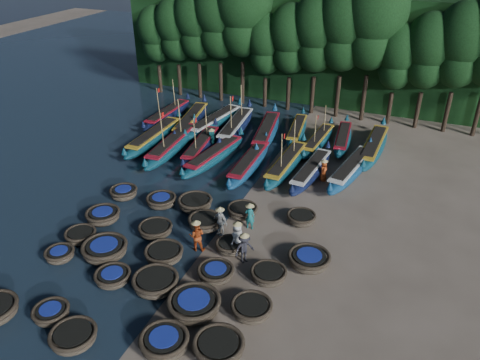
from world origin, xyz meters
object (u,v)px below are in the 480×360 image
at_px(long_boat_5, 249,163).
at_px(fisherman_4, 220,221).
at_px(coracle_2, 74,337).
at_px(coracle_23, 242,211).
at_px(coracle_10, 81,235).
at_px(coracle_16, 156,229).
at_px(long_boat_10, 191,120).
at_px(long_boat_9, 168,114).
at_px(coracle_17, 205,222).
at_px(coracle_18, 230,246).
at_px(coracle_9, 252,308).
at_px(fisherman_3, 244,248).
at_px(coracle_5, 60,254).
at_px(long_boat_11, 215,122).
at_px(fisherman_0, 237,236).
at_px(coracle_3, 164,342).
at_px(fisherman_2, 197,235).
at_px(coracle_8, 194,305).
at_px(long_boat_8, 351,169).
at_px(coracle_7, 156,282).
at_px(fisherman_1, 250,215).
at_px(coracle_19, 309,259).
at_px(coracle_11, 105,249).
at_px(fisherman_6, 324,170).
at_px(coracle_12, 164,254).
at_px(coracle_24, 301,218).
at_px(long_boat_17, 373,146).
at_px(coracle_6, 113,277).
at_px(long_boat_7, 311,171).
at_px(long_boat_16, 343,139).
at_px(long_boat_15, 318,140).
at_px(long_boat_14, 297,130).
at_px(long_boat_6, 286,164).
at_px(long_boat_12, 236,126).
at_px(coracle_4, 219,347).
at_px(coracle_14, 269,274).
at_px(long_boat_13, 266,132).
at_px(long_boat_3, 201,146).
at_px(coracle_20, 124,193).
at_px(long_boat_1, 154,137).
at_px(coracle_21, 161,201).
at_px(coracle_22, 195,203).
at_px(fisherman_5, 212,139).
at_px(coracle_13, 216,272).

bearing_deg(long_boat_5, fisherman_4, -81.75).
relative_size(coracle_2, coracle_23, 1.08).
height_order(coracle_10, coracle_16, coracle_10).
bearing_deg(long_boat_10, long_boat_9, 158.30).
height_order(coracle_17, coracle_18, coracle_17).
xyz_separation_m(coracle_9, fisherman_3, (-1.72, 3.42, 0.50)).
height_order(coracle_5, long_boat_11, long_boat_11).
bearing_deg(fisherman_0, coracle_3, 11.20).
bearing_deg(fisherman_2, coracle_16, -25.31).
height_order(coracle_8, long_boat_8, long_boat_8).
distance_m(coracle_7, fisherman_1, 6.98).
bearing_deg(coracle_19, fisherman_0, -176.99).
xyz_separation_m(coracle_11, fisherman_6, (8.75, 12.65, 0.36)).
distance_m(coracle_12, coracle_24, 8.35).
bearing_deg(long_boat_17, coracle_6, -114.00).
bearing_deg(fisherman_3, long_boat_7, 32.48).
distance_m(coracle_16, fisherman_2, 2.90).
bearing_deg(coracle_6, long_boat_16, 70.83).
height_order(long_boat_16, fisherman_1, fisherman_1).
distance_m(coracle_5, long_boat_8, 19.60).
bearing_deg(fisherman_0, coracle_16, -72.61).
bearing_deg(long_boat_15, long_boat_5, -117.63).
distance_m(long_boat_8, long_boat_14, 7.67).
distance_m(coracle_5, long_boat_6, 16.30).
xyz_separation_m(long_boat_7, long_boat_12, (-7.84, 5.17, 0.09)).
relative_size(coracle_17, fisherman_2, 1.17).
bearing_deg(long_boat_5, coracle_4, -74.50).
relative_size(coracle_7, fisherman_6, 1.45).
xyz_separation_m(long_boat_9, long_boat_14, (11.67, 1.07, -0.06)).
relative_size(coracle_14, long_boat_13, 0.24).
distance_m(coracle_16, long_boat_14, 16.99).
height_order(long_boat_3, long_boat_11, long_boat_3).
distance_m(fisherman_0, fisherman_3, 1.00).
bearing_deg(coracle_20, fisherman_1, -0.46).
relative_size(long_boat_1, long_boat_8, 1.06).
distance_m(coracle_17, long_boat_12, 14.09).
relative_size(coracle_10, fisherman_3, 0.92).
relative_size(coracle_21, fisherman_1, 1.26).
bearing_deg(coracle_23, long_boat_14, 91.53).
xyz_separation_m(coracle_6, coracle_23, (3.67, 7.96, 0.01)).
relative_size(coracle_3, long_boat_7, 0.29).
bearing_deg(coracle_22, coracle_12, -81.65).
bearing_deg(coracle_8, fisherman_0, 89.25).
xyz_separation_m(coracle_20, long_boat_14, (7.50, 13.93, 0.08)).
height_order(coracle_23, long_boat_1, long_boat_1).
height_order(long_boat_15, fisherman_5, long_boat_15).
relative_size(coracle_8, coracle_9, 1.25).
relative_size(coracle_13, fisherman_5, 1.05).
xyz_separation_m(long_boat_10, fisherman_3, (11.09, -15.33, 0.30)).
bearing_deg(coracle_11, long_boat_17, 58.24).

